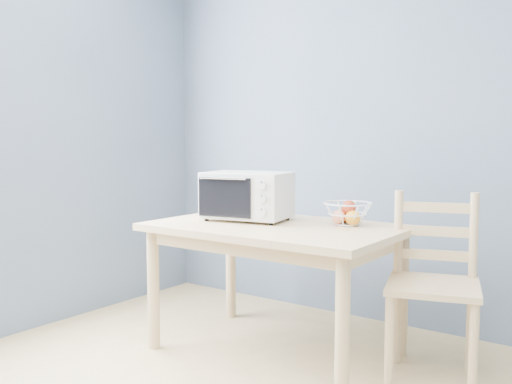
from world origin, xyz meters
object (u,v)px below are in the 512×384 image
Objects in this scene: dining_table at (276,242)px; toaster_oven at (244,195)px; fruit_basket at (347,213)px; dining_chair at (433,288)px.

toaster_oven is (-0.26, 0.04, 0.25)m from dining_table.
fruit_basket is at bearing 4.93° from toaster_oven.
dining_table is 0.90m from dining_chair.
toaster_oven reaches higher than fruit_basket.
dining_chair is (0.86, 0.17, -0.18)m from dining_table.
dining_chair is at bearing -4.99° from fruit_basket.
toaster_oven reaches higher than dining_chair.
dining_chair reaches higher than dining_table.
toaster_oven is 1.21m from dining_chair.
fruit_basket is at bearing 158.08° from dining_chair.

